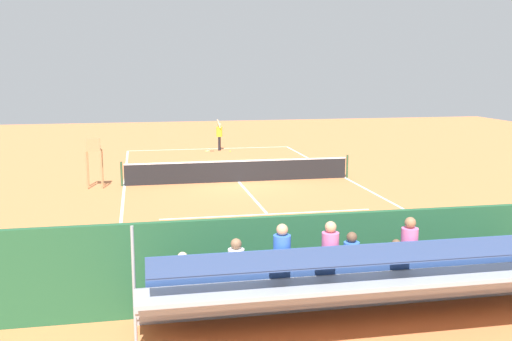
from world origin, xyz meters
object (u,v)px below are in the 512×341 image
object	(u,v)px
tennis_player	(219,134)
tennis_ball_near	(230,151)
equipment_bag	(337,283)
tennis_net	(239,171)
bleacher_stand	(368,281)
courtside_bench	(418,260)
umpire_chair	(94,157)
tennis_racket	(208,151)

from	to	relation	value
tennis_player	tennis_ball_near	size ratio (longest dim) A/B	29.18
equipment_bag	tennis_ball_near	distance (m)	22.81
equipment_bag	tennis_player	xyz separation A→B (m)	(-0.51, -23.62, 0.84)
tennis_net	tennis_ball_near	world-z (taller)	tennis_net
tennis_net	equipment_bag	world-z (taller)	tennis_net
tennis_player	bleacher_stand	bearing A→B (deg)	88.74
courtside_bench	equipment_bag	size ratio (longest dim) A/B	2.00
equipment_bag	bleacher_stand	bearing A→B (deg)	88.45
courtside_bench	equipment_bag	distance (m)	2.08
courtside_bench	tennis_player	distance (m)	23.55
bleacher_stand	umpire_chair	xyz separation A→B (m)	(6.17, -15.26, 0.34)
umpire_chair	courtside_bench	xyz separation A→B (m)	(-8.27, 13.14, -0.76)
bleacher_stand	tennis_racket	xyz separation A→B (m)	(0.20, -25.32, -0.96)
bleacher_stand	tennis_player	size ratio (longest dim) A/B	4.70
tennis_player	equipment_bag	bearing A→B (deg)	88.77
umpire_chair	tennis_player	xyz separation A→B (m)	(-6.73, -10.36, -0.30)
courtside_bench	tennis_player	world-z (taller)	tennis_player
courtside_bench	tennis_racket	bearing A→B (deg)	-84.36
tennis_player	tennis_racket	world-z (taller)	tennis_player
bleacher_stand	equipment_bag	distance (m)	2.15
umpire_chair	equipment_bag	world-z (taller)	umpire_chair
tennis_racket	tennis_player	bearing A→B (deg)	-159.21
tennis_net	umpire_chair	xyz separation A→B (m)	(6.20, 0.13, 0.81)
tennis_net	umpire_chair	world-z (taller)	umpire_chair
tennis_racket	tennis_ball_near	bearing A→B (deg)	157.15
tennis_net	umpire_chair	size ratio (longest dim) A/B	4.81
umpire_chair	bleacher_stand	bearing A→B (deg)	112.03
courtside_bench	tennis_racket	world-z (taller)	courtside_bench
tennis_player	tennis_racket	bearing A→B (deg)	20.79
umpire_chair	equipment_bag	bearing A→B (deg)	115.15
tennis_racket	umpire_chair	bearing A→B (deg)	59.31
courtside_bench	tennis_net	bearing A→B (deg)	-81.14
bleacher_stand	umpire_chair	size ratio (longest dim) A/B	4.23
tennis_player	tennis_racket	size ratio (longest dim) A/B	3.32
courtside_bench	tennis_ball_near	size ratio (longest dim) A/B	27.27
equipment_bag	tennis_player	size ratio (longest dim) A/B	0.47
bleacher_stand	tennis_racket	bearing A→B (deg)	-89.55
tennis_net	courtside_bench	bearing A→B (deg)	98.86
umpire_chair	courtside_bench	distance (m)	15.54
courtside_bench	tennis_ball_near	distance (m)	22.69
bleacher_stand	courtside_bench	size ratio (longest dim) A/B	5.03
umpire_chair	equipment_bag	xyz separation A→B (m)	(-6.23, 13.27, -1.13)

